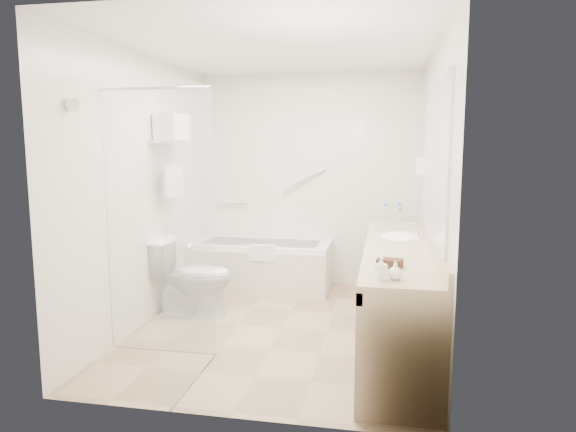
% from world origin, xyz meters
% --- Properties ---
extents(floor, '(3.20, 3.20, 0.00)m').
position_xyz_m(floor, '(0.00, 0.00, 0.00)').
color(floor, tan).
rests_on(floor, ground).
extents(ceiling, '(2.60, 3.20, 0.10)m').
position_xyz_m(ceiling, '(0.00, 0.00, 2.50)').
color(ceiling, white).
rests_on(ceiling, wall_back).
extents(wall_back, '(2.60, 0.10, 2.50)m').
position_xyz_m(wall_back, '(0.00, 1.60, 1.25)').
color(wall_back, beige).
rests_on(wall_back, ground).
extents(wall_front, '(2.60, 0.10, 2.50)m').
position_xyz_m(wall_front, '(0.00, -1.60, 1.25)').
color(wall_front, beige).
rests_on(wall_front, ground).
extents(wall_left, '(0.10, 3.20, 2.50)m').
position_xyz_m(wall_left, '(-1.30, 0.00, 1.25)').
color(wall_left, beige).
rests_on(wall_left, ground).
extents(wall_right, '(0.10, 3.20, 2.50)m').
position_xyz_m(wall_right, '(1.30, 0.00, 1.25)').
color(wall_right, beige).
rests_on(wall_right, ground).
extents(bathtub, '(1.60, 0.73, 0.59)m').
position_xyz_m(bathtub, '(-0.50, 1.24, 0.28)').
color(bathtub, white).
rests_on(bathtub, floor).
extents(grab_bar_short, '(0.40, 0.03, 0.03)m').
position_xyz_m(grab_bar_short, '(-0.95, 1.56, 0.95)').
color(grab_bar_short, silver).
rests_on(grab_bar_short, wall_back).
extents(grab_bar_long, '(0.53, 0.03, 0.33)m').
position_xyz_m(grab_bar_long, '(-0.05, 1.56, 1.25)').
color(grab_bar_long, silver).
rests_on(grab_bar_long, wall_back).
extents(shower_enclosure, '(0.96, 0.91, 2.11)m').
position_xyz_m(shower_enclosure, '(-0.63, -0.93, 1.07)').
color(shower_enclosure, silver).
rests_on(shower_enclosure, floor).
extents(towel_shelf, '(0.24, 0.55, 0.81)m').
position_xyz_m(towel_shelf, '(-1.17, 0.35, 1.75)').
color(towel_shelf, silver).
rests_on(towel_shelf, wall_left).
extents(vanity_counter, '(0.55, 2.70, 0.95)m').
position_xyz_m(vanity_counter, '(1.02, -0.15, 0.64)').
color(vanity_counter, tan).
rests_on(vanity_counter, floor).
extents(sink, '(0.40, 0.52, 0.14)m').
position_xyz_m(sink, '(1.05, 0.25, 0.82)').
color(sink, white).
rests_on(sink, vanity_counter).
extents(faucet, '(0.03, 0.03, 0.14)m').
position_xyz_m(faucet, '(1.20, 0.25, 0.93)').
color(faucet, silver).
rests_on(faucet, vanity_counter).
extents(mirror, '(0.02, 2.00, 1.20)m').
position_xyz_m(mirror, '(1.29, -0.15, 1.55)').
color(mirror, silver).
rests_on(mirror, wall_right).
extents(hairdryer_unit, '(0.08, 0.10, 0.18)m').
position_xyz_m(hairdryer_unit, '(1.25, 1.05, 1.45)').
color(hairdryer_unit, white).
rests_on(hairdryer_unit, wall_right).
extents(toilet, '(0.81, 0.51, 0.76)m').
position_xyz_m(toilet, '(-0.95, 0.23, 0.38)').
color(toilet, white).
rests_on(toilet, floor).
extents(amenity_basket, '(0.19, 0.14, 0.06)m').
position_xyz_m(amenity_basket, '(0.95, -0.97, 0.88)').
color(amenity_basket, '#4D2B1B').
rests_on(amenity_basket, vanity_counter).
extents(soap_bottle_a, '(0.11, 0.16, 0.07)m').
position_xyz_m(soap_bottle_a, '(0.89, -1.31, 0.88)').
color(soap_bottle_a, white).
rests_on(soap_bottle_a, vanity_counter).
extents(soap_bottle_b, '(0.09, 0.11, 0.09)m').
position_xyz_m(soap_bottle_b, '(0.98, -1.29, 0.89)').
color(soap_bottle_b, white).
rests_on(soap_bottle_b, vanity_counter).
extents(water_bottle_left, '(0.07, 0.07, 0.22)m').
position_xyz_m(water_bottle_left, '(1.05, 0.61, 0.95)').
color(water_bottle_left, silver).
rests_on(water_bottle_left, vanity_counter).
extents(water_bottle_mid, '(0.06, 0.06, 0.21)m').
position_xyz_m(water_bottle_mid, '(1.06, 1.10, 0.94)').
color(water_bottle_mid, silver).
rests_on(water_bottle_mid, vanity_counter).
extents(water_bottle_right, '(0.06, 0.06, 0.20)m').
position_xyz_m(water_bottle_right, '(0.91, 1.10, 0.94)').
color(water_bottle_right, silver).
rests_on(water_bottle_right, vanity_counter).
extents(drinking_glass_near, '(0.07, 0.07, 0.08)m').
position_xyz_m(drinking_glass_near, '(0.84, 0.62, 0.89)').
color(drinking_glass_near, silver).
rests_on(drinking_glass_near, vanity_counter).
extents(drinking_glass_far, '(0.09, 0.09, 0.10)m').
position_xyz_m(drinking_glass_far, '(0.84, 0.46, 0.90)').
color(drinking_glass_far, silver).
rests_on(drinking_glass_far, vanity_counter).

